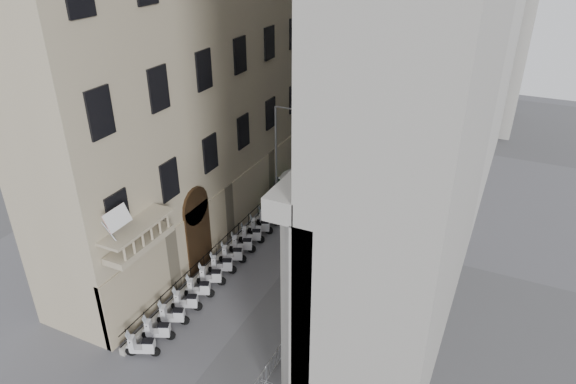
% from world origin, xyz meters
% --- Properties ---
extents(iron_fence, '(0.30, 28.00, 1.40)m').
position_xyz_m(iron_fence, '(-4.30, 18.00, 0.00)').
color(iron_fence, black).
rests_on(iron_fence, ground).
extents(blue_awning, '(1.60, 3.00, 3.00)m').
position_xyz_m(blue_awning, '(4.15, 26.00, 0.00)').
color(blue_awning, navy).
rests_on(blue_awning, ground).
extents(flag, '(1.00, 1.40, 8.20)m').
position_xyz_m(flag, '(-4.00, 5.00, 0.00)').
color(flag, '#9E0C11').
rests_on(flag, ground).
extents(scooter_0, '(1.51, 1.07, 1.50)m').
position_xyz_m(scooter_0, '(-3.33, 4.49, 0.00)').
color(scooter_0, silver).
rests_on(scooter_0, ground).
extents(scooter_1, '(1.51, 1.07, 1.50)m').
position_xyz_m(scooter_1, '(-3.33, 5.74, 0.00)').
color(scooter_1, silver).
rests_on(scooter_1, ground).
extents(scooter_2, '(1.51, 1.07, 1.50)m').
position_xyz_m(scooter_2, '(-3.33, 7.00, 0.00)').
color(scooter_2, silver).
rests_on(scooter_2, ground).
extents(scooter_3, '(1.51, 1.07, 1.50)m').
position_xyz_m(scooter_3, '(-3.33, 8.26, 0.00)').
color(scooter_3, silver).
rests_on(scooter_3, ground).
extents(scooter_4, '(1.51, 1.07, 1.50)m').
position_xyz_m(scooter_4, '(-3.33, 9.51, 0.00)').
color(scooter_4, silver).
rests_on(scooter_4, ground).
extents(scooter_5, '(1.51, 1.07, 1.50)m').
position_xyz_m(scooter_5, '(-3.33, 10.77, 0.00)').
color(scooter_5, silver).
rests_on(scooter_5, ground).
extents(scooter_6, '(1.51, 1.07, 1.50)m').
position_xyz_m(scooter_6, '(-3.33, 12.02, 0.00)').
color(scooter_6, silver).
rests_on(scooter_6, ground).
extents(scooter_7, '(1.51, 1.07, 1.50)m').
position_xyz_m(scooter_7, '(-3.33, 13.28, 0.00)').
color(scooter_7, silver).
rests_on(scooter_7, ground).
extents(scooter_8, '(1.51, 1.07, 1.50)m').
position_xyz_m(scooter_8, '(-3.33, 14.53, 0.00)').
color(scooter_8, silver).
rests_on(scooter_8, ground).
extents(scooter_9, '(1.51, 1.07, 1.50)m').
position_xyz_m(scooter_9, '(-3.33, 15.79, 0.00)').
color(scooter_9, silver).
rests_on(scooter_9, ground).
extents(scooter_10, '(1.51, 1.07, 1.50)m').
position_xyz_m(scooter_10, '(-3.33, 17.05, 0.00)').
color(scooter_10, silver).
rests_on(scooter_10, ground).
extents(scooter_11, '(1.51, 1.07, 1.50)m').
position_xyz_m(scooter_11, '(-3.33, 18.30, 0.00)').
color(scooter_11, silver).
rests_on(scooter_11, ground).
extents(scooter_12, '(1.51, 1.07, 1.50)m').
position_xyz_m(scooter_12, '(-3.33, 19.56, 0.00)').
color(scooter_12, silver).
rests_on(scooter_12, ground).
extents(scooter_13, '(1.51, 1.07, 1.50)m').
position_xyz_m(scooter_13, '(-3.33, 20.81, 0.00)').
color(scooter_13, silver).
rests_on(scooter_13, ground).
extents(barrier_1, '(0.60, 2.40, 1.10)m').
position_xyz_m(barrier_1, '(3.03, 6.81, 0.00)').
color(barrier_1, '#AFB2B7').
rests_on(barrier_1, ground).
extents(barrier_2, '(0.60, 2.40, 1.10)m').
position_xyz_m(barrier_2, '(3.03, 9.31, 0.00)').
color(barrier_2, '#AFB2B7').
rests_on(barrier_2, ground).
extents(barrier_3, '(0.60, 2.40, 1.10)m').
position_xyz_m(barrier_3, '(3.03, 11.81, 0.00)').
color(barrier_3, '#AFB2B7').
rests_on(barrier_3, ground).
extents(barrier_4, '(0.60, 2.40, 1.10)m').
position_xyz_m(barrier_4, '(3.03, 14.31, 0.00)').
color(barrier_4, '#AFB2B7').
rests_on(barrier_4, ground).
extents(barrier_5, '(0.60, 2.40, 1.10)m').
position_xyz_m(barrier_5, '(3.03, 16.81, 0.00)').
color(barrier_5, '#AFB2B7').
rests_on(barrier_5, ground).
extents(barrier_6, '(0.60, 2.40, 1.10)m').
position_xyz_m(barrier_6, '(3.03, 19.31, 0.00)').
color(barrier_6, '#AFB2B7').
rests_on(barrier_6, ground).
extents(barrier_7, '(0.60, 2.40, 1.10)m').
position_xyz_m(barrier_7, '(3.03, 21.81, 0.00)').
color(barrier_7, '#AFB2B7').
rests_on(barrier_7, ground).
extents(security_tent, '(3.95, 3.95, 3.21)m').
position_xyz_m(security_tent, '(-2.59, 22.91, 2.68)').
color(security_tent, silver).
rests_on(security_tent, ground).
extents(street_lamp, '(2.69, 0.23, 8.23)m').
position_xyz_m(street_lamp, '(-3.42, 20.39, 4.91)').
color(street_lamp, '#95989D').
rests_on(street_lamp, ground).
extents(info_kiosk, '(0.48, 1.01, 2.06)m').
position_xyz_m(info_kiosk, '(-4.19, 21.43, 1.04)').
color(info_kiosk, black).
rests_on(info_kiosk, ground).
extents(pedestrian_a, '(0.66, 0.45, 1.79)m').
position_xyz_m(pedestrian_a, '(1.56, 31.47, 0.89)').
color(pedestrian_a, '#0D1634').
rests_on(pedestrian_a, ground).
extents(pedestrian_b, '(1.06, 0.96, 1.78)m').
position_xyz_m(pedestrian_b, '(2.91, 28.94, 0.89)').
color(pedestrian_b, black).
rests_on(pedestrian_b, ground).
extents(pedestrian_c, '(0.90, 0.61, 1.79)m').
position_xyz_m(pedestrian_c, '(-0.96, 36.00, 0.90)').
color(pedestrian_c, black).
rests_on(pedestrian_c, ground).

